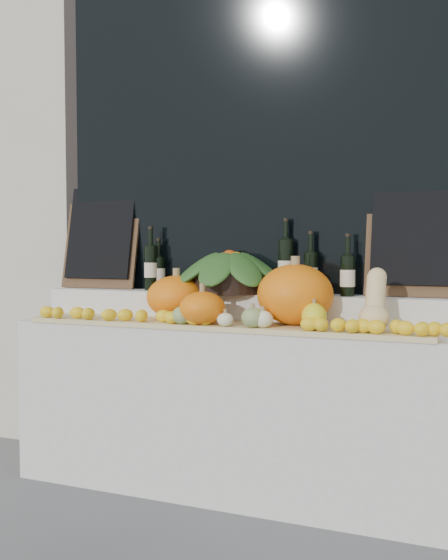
# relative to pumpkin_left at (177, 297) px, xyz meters

# --- Properties ---
(storefront_facade) EXTENTS (7.00, 0.94, 4.50)m
(storefront_facade) POSITION_rel_pumpkin_left_xyz_m (0.29, 0.75, 1.23)
(storefront_facade) COLOR beige
(storefront_facade) RESTS_ON ground
(display_sill) EXTENTS (2.30, 0.55, 0.88)m
(display_sill) POSITION_rel_pumpkin_left_xyz_m (0.29, 0.03, -0.58)
(display_sill) COLOR silver
(display_sill) RESTS_ON ground
(rear_tier) EXTENTS (2.30, 0.25, 0.16)m
(rear_tier) POSITION_rel_pumpkin_left_xyz_m (0.29, 0.18, -0.06)
(rear_tier) COLOR silver
(rear_tier) RESTS_ON display_sill
(straw_bedding) EXTENTS (2.10, 0.32, 0.02)m
(straw_bedding) POSITION_rel_pumpkin_left_xyz_m (0.29, -0.10, -0.13)
(straw_bedding) COLOR tan
(straw_bedding) RESTS_ON display_sill
(pumpkin_left) EXTENTS (0.34, 0.34, 0.23)m
(pumpkin_left) POSITION_rel_pumpkin_left_xyz_m (0.00, 0.00, 0.00)
(pumpkin_left) COLOR orange
(pumpkin_left) RESTS_ON straw_bedding
(pumpkin_right) EXTENTS (0.49, 0.49, 0.30)m
(pumpkin_right) POSITION_rel_pumpkin_left_xyz_m (0.66, -0.03, 0.03)
(pumpkin_right) COLOR orange
(pumpkin_right) RESTS_ON straw_bedding
(pumpkin_center) EXTENTS (0.29, 0.29, 0.16)m
(pumpkin_center) POSITION_rel_pumpkin_left_xyz_m (0.24, -0.19, -0.03)
(pumpkin_center) COLOR orange
(pumpkin_center) RESTS_ON straw_bedding
(butternut_squash) EXTENTS (0.14, 0.20, 0.29)m
(butternut_squash) POSITION_rel_pumpkin_left_xyz_m (1.06, -0.10, 0.01)
(butternut_squash) COLOR #E8C788
(butternut_squash) RESTS_ON straw_bedding
(decorative_gourds) EXTENTS (0.77, 0.16, 0.15)m
(decorative_gourds) POSITION_rel_pumpkin_left_xyz_m (0.46, -0.20, -0.06)
(decorative_gourds) COLOR #32641E
(decorative_gourds) RESTS_ON straw_bedding
(lemon_heap) EXTENTS (2.20, 0.16, 0.06)m
(lemon_heap) POSITION_rel_pumpkin_left_xyz_m (0.29, -0.21, -0.08)
(lemon_heap) COLOR yellow
(lemon_heap) RESTS_ON straw_bedding
(produce_bowl) EXTENTS (0.67, 0.67, 0.24)m
(produce_bowl) POSITION_rel_pumpkin_left_xyz_m (0.24, 0.16, 0.14)
(produce_bowl) COLOR black
(produce_bowl) RESTS_ON rear_tier
(wine_bottle_far_left) EXTENTS (0.08, 0.08, 0.37)m
(wine_bottle_far_left) POSITION_rel_pumpkin_left_xyz_m (-0.25, 0.17, 0.15)
(wine_bottle_far_left) COLOR black
(wine_bottle_far_left) RESTS_ON rear_tier
(wine_bottle_near_left) EXTENTS (0.08, 0.08, 0.30)m
(wine_bottle_near_left) POSITION_rel_pumpkin_left_xyz_m (-0.22, 0.21, 0.12)
(wine_bottle_near_left) COLOR black
(wine_bottle_near_left) RESTS_ON rear_tier
(wine_bottle_tall) EXTENTS (0.08, 0.08, 0.40)m
(wine_bottle_tall) POSITION_rel_pumpkin_left_xyz_m (0.55, 0.21, 0.17)
(wine_bottle_tall) COLOR black
(wine_bottle_tall) RESTS_ON rear_tier
(wine_bottle_near_right) EXTENTS (0.08, 0.08, 0.33)m
(wine_bottle_near_right) POSITION_rel_pumpkin_left_xyz_m (0.68, 0.20, 0.13)
(wine_bottle_near_right) COLOR black
(wine_bottle_near_right) RESTS_ON rear_tier
(wine_bottle_far_right) EXTENTS (0.08, 0.08, 0.32)m
(wine_bottle_far_right) POSITION_rel_pumpkin_left_xyz_m (0.89, 0.14, 0.13)
(wine_bottle_far_right) COLOR black
(wine_bottle_far_right) RESTS_ON rear_tier
(chalkboard_left) EXTENTS (0.50, 0.15, 0.61)m
(chalkboard_left) POSITION_rel_pumpkin_left_xyz_m (-0.63, 0.24, 0.34)
(chalkboard_left) COLOR #4C331E
(chalkboard_left) RESTS_ON rear_tier
(chalkboard_right) EXTENTS (0.50, 0.15, 0.61)m
(chalkboard_right) POSITION_rel_pumpkin_left_xyz_m (1.21, 0.24, 0.34)
(chalkboard_right) COLOR #4C331E
(chalkboard_right) RESTS_ON rear_tier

